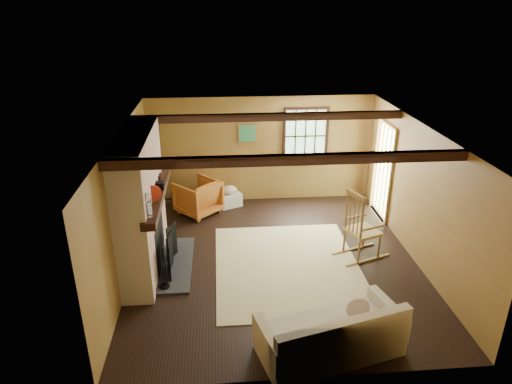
{
  "coord_description": "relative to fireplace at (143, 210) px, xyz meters",
  "views": [
    {
      "loc": [
        -0.93,
        -6.98,
        4.35
      ],
      "look_at": [
        -0.3,
        0.4,
        1.18
      ],
      "focal_mm": 32.0,
      "sensor_mm": 36.0,
      "label": 1
    }
  ],
  "objects": [
    {
      "name": "armchair",
      "position": [
        0.81,
        2.11,
        -0.73
      ],
      "size": [
        1.15,
        1.15,
        0.75
      ],
      "primitive_type": "imported",
      "rotation": [
        0.0,
        0.0,
        -2.38
      ],
      "color": "#BF6026",
      "rests_on": "ground"
    },
    {
      "name": "basket_pillow",
      "position": [
        1.48,
        2.44,
        -0.71
      ],
      "size": [
        0.39,
        0.33,
        0.18
      ],
      "primitive_type": "ellipsoid",
      "rotation": [
        0.0,
        0.0,
        0.12
      ],
      "color": "silver",
      "rests_on": "laundry_basket"
    },
    {
      "name": "rug",
      "position": [
        2.43,
        -0.2,
        -1.1
      ],
      "size": [
        2.5,
        3.0,
        0.01
      ],
      "primitive_type": "cube",
      "color": "beige",
      "rests_on": "ground"
    },
    {
      "name": "fireplace",
      "position": [
        0.0,
        0.0,
        0.0
      ],
      "size": [
        1.02,
        2.3,
        2.4
      ],
      "color": "brown",
      "rests_on": "ground"
    },
    {
      "name": "sofa",
      "position": [
        2.69,
        -2.36,
        -0.83
      ],
      "size": [
        2.03,
        1.29,
        0.76
      ],
      "rotation": [
        0.0,
        0.0,
        0.26
      ],
      "color": "silver",
      "rests_on": "ground"
    },
    {
      "name": "rocking_chair",
      "position": [
        3.77,
        0.04,
        -0.56
      ],
      "size": [
        1.05,
        0.78,
        1.29
      ],
      "rotation": [
        0.0,
        0.0,
        1.92
      ],
      "color": "tan",
      "rests_on": "ground"
    },
    {
      "name": "room_envelope",
      "position": [
        2.45,
        0.26,
        0.53
      ],
      "size": [
        5.02,
        5.52,
        2.44
      ],
      "color": "olive",
      "rests_on": "ground"
    },
    {
      "name": "firewood_pile",
      "position": [
        0.37,
        2.6,
        -0.98
      ],
      "size": [
        0.68,
        0.12,
        0.25
      ],
      "color": "#503922",
      "rests_on": "ground"
    },
    {
      "name": "laundry_basket",
      "position": [
        1.48,
        2.44,
        -0.95
      ],
      "size": [
        0.61,
        0.55,
        0.3
      ],
      "primitive_type": "cube",
      "rotation": [
        0.0,
        0.0,
        0.43
      ],
      "color": "silver",
      "rests_on": "ground"
    },
    {
      "name": "ground",
      "position": [
        2.23,
        0.0,
        -1.1
      ],
      "size": [
        5.5,
        5.5,
        0.0
      ],
      "primitive_type": "plane",
      "color": "black",
      "rests_on": "ground"
    }
  ]
}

